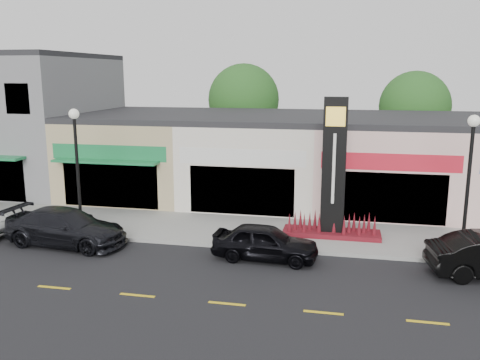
{
  "coord_description": "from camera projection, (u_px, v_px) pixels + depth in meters",
  "views": [
    {
      "loc": [
        3.43,
        -17.4,
        7.09
      ],
      "look_at": [
        -1.04,
        4.0,
        2.5
      ],
      "focal_mm": 38.0,
      "sensor_mm": 36.0,
      "label": 1
    }
  ],
  "objects": [
    {
      "name": "shop_beige",
      "position": [
        146.0,
        152.0,
        31.01
      ],
      "size": [
        7.0,
        10.85,
        4.8
      ],
      "color": "tan",
      "rests_on": "ground"
    },
    {
      "name": "sidewalk",
      "position": [
        264.0,
        232.0,
        22.97
      ],
      "size": [
        52.0,
        4.3,
        0.15
      ],
      "primitive_type": "cube",
      "color": "gray",
      "rests_on": "ground"
    },
    {
      "name": "tree_rear_west",
      "position": [
        244.0,
        100.0,
        37.22
      ],
      "size": [
        5.2,
        5.2,
        7.83
      ],
      "color": "#382619",
      "rests_on": "ground"
    },
    {
      "name": "lamp_west_near",
      "position": [
        77.0,
        158.0,
        22.1
      ],
      "size": [
        0.44,
        0.44,
        5.47
      ],
      "color": "black",
      "rests_on": "sidewalk"
    },
    {
      "name": "building_grey_2story",
      "position": [
        6.0,
        120.0,
        32.56
      ],
      "size": [
        12.0,
        10.95,
        8.3
      ],
      "color": "slate",
      "rests_on": "ground"
    },
    {
      "name": "tree_rear_mid",
      "position": [
        415.0,
        106.0,
        34.89
      ],
      "size": [
        4.8,
        4.8,
        7.29
      ],
      "color": "#382619",
      "rests_on": "ground"
    },
    {
      "name": "lamp_east_near",
      "position": [
        469.0,
        173.0,
        18.89
      ],
      "size": [
        0.44,
        0.44,
        5.47
      ],
      "color": "black",
      "rests_on": "sidewalk"
    },
    {
      "name": "shop_pink_w",
      "position": [
        382.0,
        160.0,
        28.21
      ],
      "size": [
        7.0,
        10.01,
        4.8
      ],
      "color": "beige",
      "rests_on": "ground"
    },
    {
      "name": "ground",
      "position": [
        245.0,
        269.0,
        18.82
      ],
      "size": [
        120.0,
        120.0,
        0.0
      ],
      "primitive_type": "plane",
      "color": "black",
      "rests_on": "ground"
    },
    {
      "name": "pylon_sign",
      "position": [
        333.0,
        188.0,
        21.77
      ],
      "size": [
        4.2,
        1.3,
        6.0
      ],
      "color": "maroon",
      "rests_on": "sidewalk"
    },
    {
      "name": "car_black_sedan",
      "position": [
        265.0,
        242.0,
        19.63
      ],
      "size": [
        1.88,
        4.18,
        1.39
      ],
      "primitive_type": "imported",
      "rotation": [
        0.0,
        0.0,
        1.51
      ],
      "color": "black",
      "rests_on": "ground"
    },
    {
      "name": "curb",
      "position": [
        255.0,
        248.0,
        20.81
      ],
      "size": [
        52.0,
        0.2,
        0.15
      ],
      "primitive_type": "cube",
      "color": "gray",
      "rests_on": "ground"
    },
    {
      "name": "car_dark_sedan",
      "position": [
        66.0,
        227.0,
        21.3
      ],
      "size": [
        2.65,
        5.46,
        1.53
      ],
      "primitive_type": "imported",
      "rotation": [
        0.0,
        0.0,
        1.47
      ],
      "color": "black",
      "rests_on": "ground"
    },
    {
      "name": "shop_cream",
      "position": [
        259.0,
        156.0,
        29.61
      ],
      "size": [
        7.0,
        10.01,
        4.8
      ],
      "color": "beige",
      "rests_on": "ground"
    }
  ]
}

